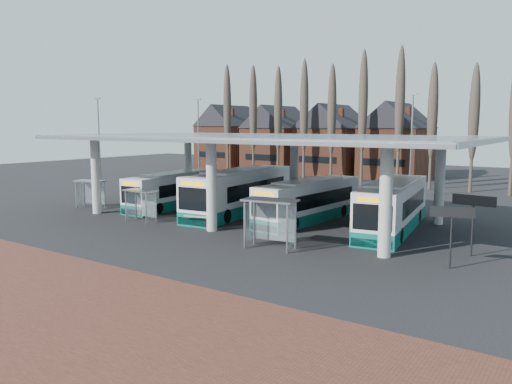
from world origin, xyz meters
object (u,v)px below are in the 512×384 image
Objects in this scene: shelter_2 at (271,212)px; bus_2 at (310,201)px; bus_1 at (241,192)px; shelter_1 at (142,198)px; bus_3 at (393,207)px; shelter_0 at (91,188)px; bus_0 at (176,190)px.

bus_2 is at bearing 96.01° from shelter_2.
bus_1 reaches higher than shelter_2.
shelter_1 is 12.50m from shelter_2.
bus_3 is (6.29, 0.25, 0.13)m from bus_2.
shelter_0 is at bearing -175.25° from bus_3.
shelter_0 is (-12.27, -5.07, 0.04)m from bus_1.
bus_1 is 6.14m from bus_2.
shelter_2 is at bearing -22.57° from shelter_0.
shelter_0 is at bearing 168.16° from shelter_1.
shelter_1 is at bearing -72.38° from bus_0.
bus_0 reaches higher than shelter_0.
bus_0 is 6.71m from bus_1.
bus_0 is 12.84m from bus_2.
shelter_2 is (12.40, -1.55, 0.39)m from shelter_1.
bus_3 is (12.42, 0.57, -0.10)m from bus_1.
bus_2 is 19.18m from shelter_0.
bus_0 is at bearing 112.52° from shelter_1.
shelter_1 is at bearing -140.88° from bus_2.
bus_0 is 6.83m from shelter_1.
bus_3 is at bearing 6.40° from bus_2.
shelter_1 is at bearing -164.02° from bus_3.
bus_3 is 4.91× the size of shelter_1.
shelter_2 is at bearing -6.94° from shelter_1.
shelter_0 is (-24.69, -5.64, 0.14)m from bus_3.
bus_1 is 4.70× the size of shelter_0.
shelter_1 is (8.18, -1.75, -0.03)m from shelter_0.
shelter_1 is (-10.22, -7.14, 0.25)m from bus_2.
bus_1 is at bearing 9.00° from shelter_0.
bus_1 is (6.69, 0.50, 0.27)m from bus_0.
bus_1 is 13.28m from shelter_0.
bus_1 reaches higher than shelter_0.
shelter_1 is (2.59, -6.32, 0.28)m from bus_0.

